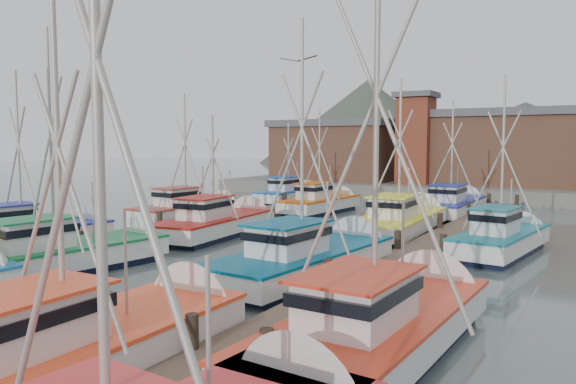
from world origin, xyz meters
The scene contains 21 objects.
ground centered at (0.00, 0.00, 0.00)m, with size 260.00×260.00×0.00m, color #536462.
dock_left centered at (-7.00, 4.04, 0.21)m, with size 2.30×46.00×1.50m.
dock_right centered at (7.00, 4.04, 0.21)m, with size 2.30×46.00×1.50m.
quay centered at (0.00, 37.00, 0.60)m, with size 44.00×16.00×1.20m, color slate.
shed_left centered at (-11.00, 35.00, 4.34)m, with size 12.72×8.48×6.20m.
shed_center centered at (6.00, 37.00, 4.69)m, with size 14.84×9.54×6.90m.
lookout_tower centered at (-2.00, 33.00, 5.55)m, with size 3.60×3.60×8.50m.
distant_hills centered at (-12.76, 122.59, 0.00)m, with size 175.00×140.00×42.00m.
boat_1 centered at (4.49, -10.50, 0.68)m, with size 3.59×9.34×8.84m.
boat_4 centered at (-4.26, -3.99, 0.69)m, with size 4.03×9.40×10.14m.
boat_5 centered at (4.37, 0.01, 0.69)m, with size 4.12×9.76×10.34m.
boat_6 centered at (-9.60, -1.76, 0.68)m, with size 3.67×8.77×9.06m.
boat_7 centered at (9.48, -5.94, 0.69)m, with size 4.58×9.62×11.48m.
boat_8 centered at (-4.41, 5.91, 0.68)m, with size 3.74×9.54×7.34m.
boat_9 centered at (3.99, 11.71, 0.68)m, with size 3.87×10.21×9.46m.
boat_10 centered at (-9.55, 9.82, 0.68)m, with size 3.65×8.84×8.91m.
boat_11 centered at (9.94, 8.26, 0.68)m, with size 3.46×8.20×8.64m.
boat_12 centered at (-4.00, 17.77, 0.68)m, with size 3.32×8.41×8.29m.
boat_13 centered at (4.54, 21.00, 0.68)m, with size 3.60×9.44×8.83m.
boat_14 centered at (-9.46, 22.71, 0.68)m, with size 3.09×8.31×7.38m.
gull_far centered at (3.56, 0.33, 8.20)m, with size 1.55×0.63×0.24m.
Camera 1 is at (14.07, -18.60, 5.05)m, focal length 35.00 mm.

